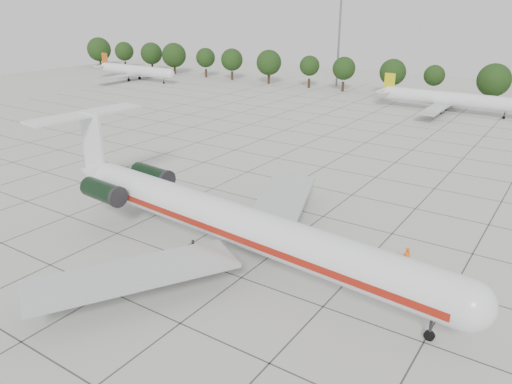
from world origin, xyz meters
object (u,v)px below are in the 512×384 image
ground_crew (406,257)px  bg_airliner_a (135,71)px  bg_airliner_c (448,99)px  floodlight_mast (339,33)px  main_airliner (220,217)px

ground_crew → bg_airliner_a: (-104.28, 65.89, 1.90)m
ground_crew → bg_airliner_c: (-14.27, 71.04, 1.90)m
floodlight_mast → bg_airliner_a: bearing=-156.2°
ground_crew → bg_airliner_a: size_ratio=0.07×
main_airliner → floodlight_mast: floodlight_mast is taller
ground_crew → floodlight_mast: floodlight_mast is taller
main_airliner → bg_airliner_a: (-88.75, 73.40, -1.01)m
bg_airliner_a → floodlight_mast: floodlight_mast is taller
ground_crew → bg_airliner_a: bg_airliner_a is taller
main_airliner → bg_airliner_c: (1.26, 78.56, -1.01)m
floodlight_mast → ground_crew: bearing=-61.3°
ground_crew → main_airliner: bearing=-16.3°
bg_airliner_a → bg_airliner_c: size_ratio=1.00×
main_airliner → bg_airliner_a: size_ratio=1.68×
ground_crew → floodlight_mast: bearing=-103.4°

